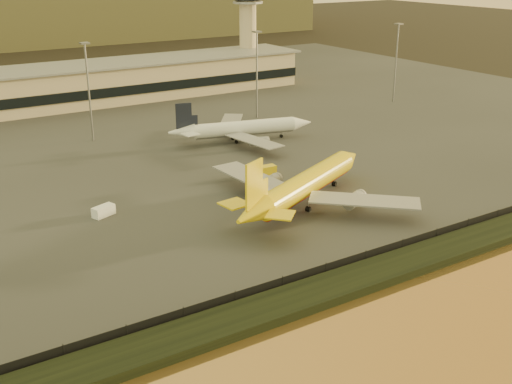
% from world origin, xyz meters
% --- Properties ---
extents(ground, '(900.00, 900.00, 0.00)m').
position_xyz_m(ground, '(0.00, 0.00, 0.00)').
color(ground, black).
rests_on(ground, ground).
extents(embankment, '(320.00, 7.00, 1.40)m').
position_xyz_m(embankment, '(0.00, -17.00, 0.70)').
color(embankment, black).
rests_on(embankment, ground).
extents(tarmac, '(320.00, 220.00, 0.20)m').
position_xyz_m(tarmac, '(0.00, 95.00, 0.10)').
color(tarmac, '#2D2D2D').
rests_on(tarmac, ground).
extents(perimeter_fence, '(300.00, 0.05, 2.20)m').
position_xyz_m(perimeter_fence, '(0.00, -13.00, 1.30)').
color(perimeter_fence, black).
rests_on(perimeter_fence, tarmac).
extents(terminal_building, '(202.00, 25.00, 12.60)m').
position_xyz_m(terminal_building, '(-14.52, 125.55, 6.25)').
color(terminal_building, '#C9AF8C').
rests_on(terminal_building, tarmac).
extents(control_tower, '(11.20, 11.20, 35.50)m').
position_xyz_m(control_tower, '(70.00, 131.00, 21.66)').
color(control_tower, '#C9AF8C').
rests_on(control_tower, tarmac).
extents(apron_light_masts, '(152.20, 12.20, 25.40)m').
position_xyz_m(apron_light_masts, '(15.00, 75.00, 15.70)').
color(apron_light_masts, slate).
rests_on(apron_light_masts, tarmac).
extents(dhl_cargo_jet, '(44.11, 41.81, 13.94)m').
position_xyz_m(dhl_cargo_jet, '(9.10, 12.53, 4.36)').
color(dhl_cargo_jet, '#DFBA0B').
rests_on(dhl_cargo_jet, tarmac).
extents(white_narrowbody_jet, '(38.56, 36.91, 11.20)m').
position_xyz_m(white_narrowbody_jet, '(22.79, 58.32, 3.54)').
color(white_narrowbody_jet, white).
rests_on(white_narrowbody_jet, tarmac).
extents(gse_vehicle_yellow, '(4.66, 2.27, 2.06)m').
position_xyz_m(gse_vehicle_yellow, '(12.79, 31.97, 1.23)').
color(gse_vehicle_yellow, '#DFBA0B').
rests_on(gse_vehicle_yellow, tarmac).
extents(gse_vehicle_white, '(4.70, 3.31, 1.93)m').
position_xyz_m(gse_vehicle_white, '(-25.89, 28.58, 1.17)').
color(gse_vehicle_white, white).
rests_on(gse_vehicle_white, tarmac).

